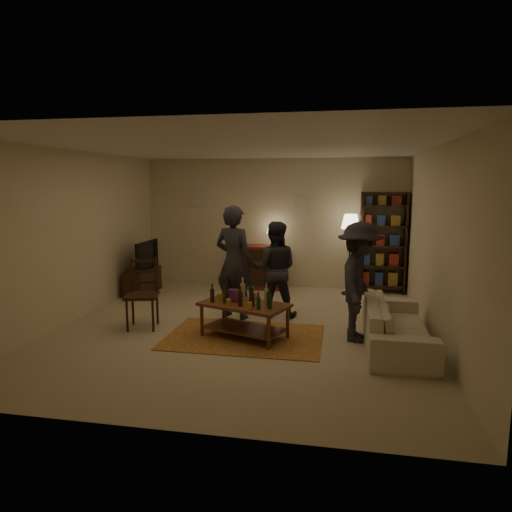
% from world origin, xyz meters
% --- Properties ---
extents(floor, '(6.00, 6.00, 0.00)m').
position_xyz_m(floor, '(0.00, 0.00, 0.00)').
color(floor, '#C6B793').
rests_on(floor, ground).
extents(room_shell, '(6.00, 6.00, 6.00)m').
position_xyz_m(room_shell, '(-0.65, 2.98, 1.81)').
color(room_shell, beige).
rests_on(room_shell, ground).
extents(rug, '(2.20, 1.50, 0.01)m').
position_xyz_m(rug, '(0.12, -0.42, 0.01)').
color(rug, brown).
rests_on(rug, ground).
extents(coffee_table, '(1.38, 1.05, 0.84)m').
position_xyz_m(coffee_table, '(0.11, -0.42, 0.43)').
color(coffee_table, brown).
rests_on(coffee_table, ground).
extents(dining_chair, '(0.56, 0.56, 1.08)m').
position_xyz_m(dining_chair, '(-1.51, -0.22, 0.57)').
color(dining_chair, black).
rests_on(dining_chair, ground).
extents(tv_stand, '(0.40, 1.00, 1.06)m').
position_xyz_m(tv_stand, '(-2.44, 1.80, 0.38)').
color(tv_stand, black).
rests_on(tv_stand, ground).
extents(dresser, '(1.00, 0.50, 1.36)m').
position_xyz_m(dresser, '(-0.19, 2.71, 0.48)').
color(dresser, maroon).
rests_on(dresser, ground).
extents(bookshelf, '(0.90, 0.34, 2.02)m').
position_xyz_m(bookshelf, '(2.25, 2.78, 1.03)').
color(bookshelf, black).
rests_on(bookshelf, ground).
extents(floor_lamp, '(0.36, 0.36, 1.59)m').
position_xyz_m(floor_lamp, '(1.61, 2.50, 1.34)').
color(floor_lamp, black).
rests_on(floor_lamp, ground).
extents(sofa, '(0.81, 2.08, 0.61)m').
position_xyz_m(sofa, '(2.20, -0.40, 0.30)').
color(sofa, beige).
rests_on(sofa, ground).
extents(person_left, '(0.77, 0.63, 1.84)m').
position_xyz_m(person_left, '(-0.26, 0.53, 0.92)').
color(person_left, '#28272F').
rests_on(person_left, ground).
extents(person_right, '(0.81, 0.65, 1.57)m').
position_xyz_m(person_right, '(0.37, 0.73, 0.79)').
color(person_right, '#2A2A32').
rests_on(person_right, ground).
extents(person_by_sofa, '(0.76, 1.15, 1.67)m').
position_xyz_m(person_by_sofa, '(1.70, -0.24, 0.83)').
color(person_by_sofa, '#292830').
rests_on(person_by_sofa, ground).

